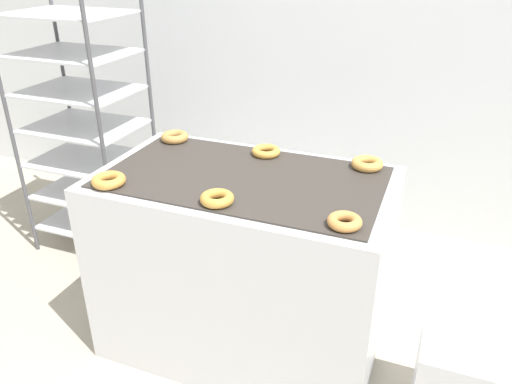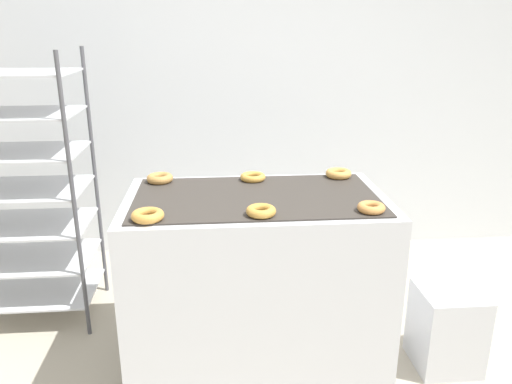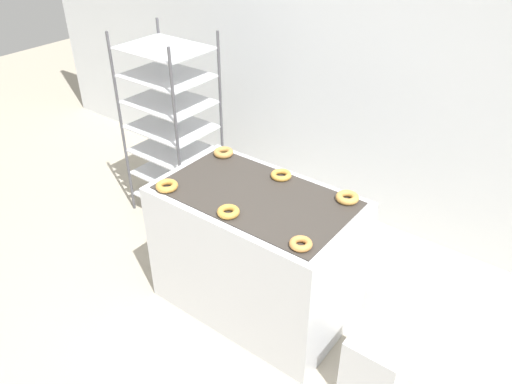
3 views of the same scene
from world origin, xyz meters
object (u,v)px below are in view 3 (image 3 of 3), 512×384
object	(u,v)px
donut_near_left	(167,186)
glaze_bin	(376,365)
baking_rack_cart	(172,127)
donut_far_right	(347,197)
donut_far_left	(223,152)
donut_near_center	(229,212)
fryer_machine	(256,252)
donut_near_right	(301,244)
donut_far_center	(281,175)

from	to	relation	value
donut_near_left	glaze_bin	bearing A→B (deg)	4.79
baking_rack_cart	donut_far_right	xyz separation A→B (m)	(1.80, -0.25, 0.13)
donut_far_left	donut_near_left	bearing A→B (deg)	-89.76
donut_far_right	donut_near_center	bearing A→B (deg)	-131.00
donut_far_right	donut_near_left	bearing A→B (deg)	-149.81
donut_near_left	fryer_machine	bearing A→B (deg)	29.88
donut_near_left	donut_far_left	size ratio (longest dim) A/B	1.01
fryer_machine	baking_rack_cart	xyz separation A→B (m)	(-1.31, 0.54, 0.36)
glaze_bin	baking_rack_cart	bearing A→B (deg)	163.07
donut_near_center	fryer_machine	bearing A→B (deg)	90.52
glaze_bin	donut_near_left	world-z (taller)	donut_near_left
glaze_bin	donut_near_right	xyz separation A→B (m)	(-0.50, -0.11, 0.74)
donut_near_right	donut_far_right	xyz separation A→B (m)	(-0.02, 0.56, 0.00)
donut_far_left	glaze_bin	bearing A→B (deg)	-16.26
donut_far_left	donut_far_center	world-z (taller)	donut_far_left
donut_near_center	donut_far_center	bearing A→B (deg)	89.72
donut_near_center	donut_far_center	size ratio (longest dim) A/B	0.97
donut_far_left	donut_near_right	bearing A→B (deg)	-28.37
baking_rack_cart	donut_far_center	size ratio (longest dim) A/B	11.72
glaze_bin	donut_far_center	world-z (taller)	donut_far_center
donut_near_center	donut_far_center	distance (m)	0.54
donut_near_left	donut_far_center	xyz separation A→B (m)	(0.51, 0.56, -0.00)
donut_near_right	donut_far_center	world-z (taller)	donut_near_right
glaze_bin	donut_far_left	xyz separation A→B (m)	(-1.51, 0.44, 0.74)
donut_near_right	donut_far_left	size ratio (longest dim) A/B	0.90
donut_far_center	donut_far_right	world-z (taller)	donut_far_right
donut_far_left	donut_far_right	bearing A→B (deg)	0.63
donut_near_left	donut_far_right	size ratio (longest dim) A/B	1.00
glaze_bin	donut_near_right	world-z (taller)	donut_near_right
glaze_bin	donut_far_left	distance (m)	1.74
baking_rack_cart	fryer_machine	bearing A→B (deg)	-22.51
donut_far_left	donut_far_right	size ratio (longest dim) A/B	0.99
fryer_machine	donut_far_right	bearing A→B (deg)	30.51
baking_rack_cart	donut_near_right	size ratio (longest dim) A/B	12.80
donut_near_left	donut_far_right	world-z (taller)	donut_far_right
donut_far_center	donut_near_right	bearing A→B (deg)	-47.01
donut_near_left	donut_far_center	distance (m)	0.75
fryer_machine	donut_far_left	bearing A→B (deg)	151.09
baking_rack_cart	glaze_bin	bearing A→B (deg)	-16.93
baking_rack_cart	donut_near_center	distance (m)	1.55
baking_rack_cart	donut_near_right	xyz separation A→B (m)	(1.82, -0.81, 0.13)
donut_far_center	donut_far_right	size ratio (longest dim) A/B	0.97
donut_near_left	donut_far_center	world-z (taller)	donut_near_left
glaze_bin	donut_far_center	xyz separation A→B (m)	(-1.00, 0.43, 0.74)
donut_far_right	fryer_machine	bearing A→B (deg)	-149.49
glaze_bin	donut_far_left	world-z (taller)	donut_far_left
baking_rack_cart	donut_far_left	world-z (taller)	baking_rack_cart
baking_rack_cart	donut_near_center	world-z (taller)	baking_rack_cart
glaze_bin	donut_far_right	distance (m)	1.01
donut_near_center	donut_far_left	xyz separation A→B (m)	(-0.51, 0.55, 0.00)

